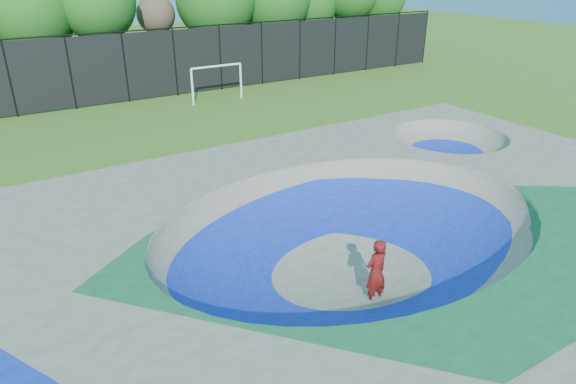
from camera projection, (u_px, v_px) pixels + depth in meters
name	position (u px, v px, depth m)	size (l,w,h in m)	color
ground	(351.00, 265.00, 14.09)	(120.00, 120.00, 0.00)	#37601A
skate_deck	(353.00, 241.00, 13.78)	(22.00, 14.00, 1.50)	gray
skater	(376.00, 272.00, 12.19)	(0.64, 0.42, 1.75)	#B3150E
skateboard	(373.00, 302.00, 12.54)	(0.78, 0.22, 0.05)	black
soccer_goal	(217.00, 76.00, 29.80)	(3.22, 0.12, 2.13)	white
fence	(125.00, 66.00, 29.46)	(48.09, 0.09, 4.04)	black
treeline	(63.00, 7.00, 31.38)	(52.61, 7.35, 8.47)	#482E24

